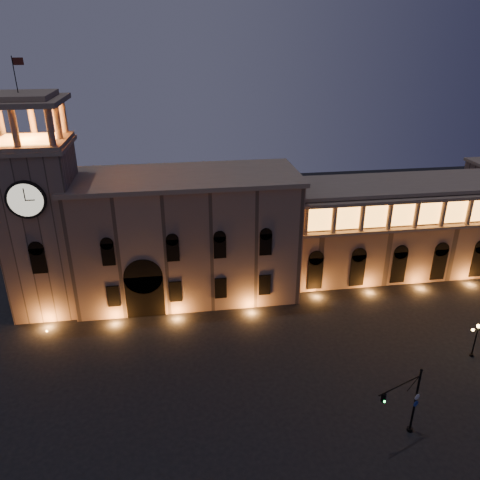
{
  "coord_description": "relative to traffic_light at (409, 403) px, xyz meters",
  "views": [
    {
      "loc": [
        -3.52,
        -38.23,
        34.91
      ],
      "look_at": [
        4.62,
        16.0,
        10.35
      ],
      "focal_mm": 35.0,
      "sensor_mm": 36.0,
      "label": 1
    }
  ],
  "objects": [
    {
      "name": "government_building",
      "position": [
        -18.71,
        29.95,
        4.89
      ],
      "size": [
        30.8,
        12.8,
        17.6
      ],
      "color": "#876A58",
      "rests_on": "ground"
    },
    {
      "name": "colonnade_wing",
      "position": [
        15.37,
        31.94,
        3.45
      ],
      "size": [
        40.6,
        11.5,
        14.5
      ],
      "color": "#816553",
      "rests_on": "ground"
    },
    {
      "name": "traffic_light",
      "position": [
        0.0,
        0.0,
        0.0
      ],
      "size": [
        5.07,
        2.21,
        7.39
      ],
      "rotation": [
        0.0,
        0.0,
        0.37
      ],
      "color": "black",
      "rests_on": "ground"
    },
    {
      "name": "clock_tower",
      "position": [
        -37.13,
        28.99,
        8.62
      ],
      "size": [
        9.8,
        9.8,
        32.4
      ],
      "color": "#876A58",
      "rests_on": "ground"
    },
    {
      "name": "ground",
      "position": [
        -16.63,
        8.02,
        -3.88
      ],
      "size": [
        160.0,
        160.0,
        0.0
      ],
      "primitive_type": "plane",
      "color": "black",
      "rests_on": "ground"
    },
    {
      "name": "street_lamp_near",
      "position": [
        13.37,
        9.8,
        -1.24
      ],
      "size": [
        1.49,
        0.63,
        4.43
      ],
      "rotation": [
        0.0,
        0.0,
        -0.29
      ],
      "color": "black",
      "rests_on": "ground"
    }
  ]
}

